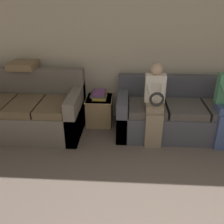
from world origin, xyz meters
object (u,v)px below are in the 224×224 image
(couch_main, at_px, (182,114))
(book_stack, at_px, (99,95))
(throw_pillow, at_px, (23,65))
(side_shelf, at_px, (100,110))
(couch_side, at_px, (29,111))
(child_left_seated, at_px, (155,102))

(couch_main, bearing_deg, book_stack, 170.60)
(couch_main, xyz_separation_m, throw_pillow, (-2.55, 0.24, 0.68))
(throw_pillow, bearing_deg, book_stack, -0.96)
(couch_main, distance_m, throw_pillow, 2.65)
(couch_main, height_order, side_shelf, couch_main)
(throw_pillow, bearing_deg, couch_side, -68.98)
(couch_main, xyz_separation_m, child_left_seated, (-0.49, -0.35, 0.34))
(couch_side, height_order, side_shelf, couch_side)
(child_left_seated, distance_m, throw_pillow, 2.17)
(couch_side, height_order, book_stack, couch_side)
(child_left_seated, height_order, book_stack, child_left_seated)
(couch_main, bearing_deg, child_left_seated, -144.24)
(couch_main, height_order, throw_pillow, throw_pillow)
(book_stack, distance_m, throw_pillow, 1.30)
(couch_main, relative_size, side_shelf, 4.20)
(side_shelf, bearing_deg, couch_side, -163.95)
(child_left_seated, height_order, side_shelf, child_left_seated)
(couch_side, distance_m, book_stack, 1.14)
(side_shelf, bearing_deg, book_stack, 89.51)
(couch_main, relative_size, throw_pillow, 5.01)
(couch_side, relative_size, side_shelf, 3.44)
(couch_side, relative_size, throw_pillow, 4.10)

